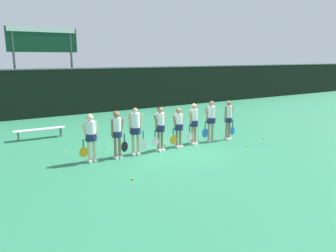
% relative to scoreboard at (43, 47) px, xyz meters
% --- Properties ---
extents(ground_plane, '(140.00, 140.00, 0.00)m').
position_rel_scoreboard_xyz_m(ground_plane, '(2.24, -10.55, -4.16)').
color(ground_plane, '#2D7F56').
extents(fence_windscreen, '(60.00, 0.08, 2.91)m').
position_rel_scoreboard_xyz_m(fence_windscreen, '(2.24, -0.80, -2.69)').
color(fence_windscreen, black).
rests_on(fence_windscreen, ground_plane).
extents(scoreboard, '(4.05, 0.15, 5.29)m').
position_rel_scoreboard_xyz_m(scoreboard, '(0.00, 0.00, 0.00)').
color(scoreboard, '#515156').
rests_on(scoreboard, ground_plane).
extents(bench_courtside, '(2.18, 0.43, 0.44)m').
position_rel_scoreboard_xyz_m(bench_courtside, '(-1.66, -6.11, -3.78)').
color(bench_courtside, silver).
rests_on(bench_courtside, ground_plane).
extents(player_0, '(0.68, 0.39, 1.68)m').
position_rel_scoreboard_xyz_m(player_0, '(-0.82, -10.53, -3.15)').
color(player_0, beige).
rests_on(player_0, ground_plane).
extents(player_1, '(0.63, 0.35, 1.71)m').
position_rel_scoreboard_xyz_m(player_1, '(0.12, -10.59, -3.14)').
color(player_1, '#8C664C').
rests_on(player_1, ground_plane).
extents(player_2, '(0.66, 0.39, 1.78)m').
position_rel_scoreboard_xyz_m(player_2, '(0.83, -10.61, -3.10)').
color(player_2, tan).
rests_on(player_2, ground_plane).
extents(player_3, '(0.65, 0.36, 1.73)m').
position_rel_scoreboard_xyz_m(player_3, '(1.86, -10.62, -3.14)').
color(player_3, '#8C664C').
rests_on(player_3, ground_plane).
extents(player_4, '(0.65, 0.36, 1.60)m').
position_rel_scoreboard_xyz_m(player_4, '(2.74, -10.56, -3.22)').
color(player_4, '#8C664C').
rests_on(player_4, ground_plane).
extents(player_5, '(0.63, 0.34, 1.71)m').
position_rel_scoreboard_xyz_m(player_5, '(3.52, -10.52, -3.16)').
color(player_5, tan).
rests_on(player_5, ground_plane).
extents(player_6, '(0.69, 0.39, 1.77)m').
position_rel_scoreboard_xyz_m(player_6, '(4.45, -10.47, -3.10)').
color(player_6, tan).
rests_on(player_6, ground_plane).
extents(player_7, '(0.63, 0.34, 1.71)m').
position_rel_scoreboard_xyz_m(player_7, '(5.30, -10.63, -3.16)').
color(player_7, '#8C664C').
rests_on(player_7, ground_plane).
extents(tennis_ball_0, '(0.07, 0.07, 0.07)m').
position_rel_scoreboard_xyz_m(tennis_ball_0, '(0.27, -9.16, -4.12)').
color(tennis_ball_0, '#CCE033').
rests_on(tennis_ball_0, ground_plane).
extents(tennis_ball_1, '(0.06, 0.06, 0.06)m').
position_rel_scoreboard_xyz_m(tennis_ball_1, '(4.93, -9.59, -4.13)').
color(tennis_ball_1, '#CCE033').
rests_on(tennis_ball_1, ground_plane).
extents(tennis_ball_2, '(0.07, 0.07, 0.07)m').
position_rel_scoreboard_xyz_m(tennis_ball_2, '(2.45, -10.01, -4.12)').
color(tennis_ball_2, '#CCE033').
rests_on(tennis_ball_2, ground_plane).
extents(tennis_ball_3, '(0.07, 0.07, 0.07)m').
position_rel_scoreboard_xyz_m(tennis_ball_3, '(-1.31, -8.80, -4.12)').
color(tennis_ball_3, '#CCE033').
rests_on(tennis_ball_3, ground_plane).
extents(tennis_ball_4, '(0.07, 0.07, 0.07)m').
position_rel_scoreboard_xyz_m(tennis_ball_4, '(5.75, -9.77, -4.12)').
color(tennis_ball_4, '#CCE033').
rests_on(tennis_ball_4, ground_plane).
extents(tennis_ball_5, '(0.06, 0.06, 0.06)m').
position_rel_scoreboard_xyz_m(tennis_ball_5, '(3.89, -10.35, -4.13)').
color(tennis_ball_5, '#CCE033').
rests_on(tennis_ball_5, ground_plane).
extents(tennis_ball_6, '(0.07, 0.07, 0.07)m').
position_rel_scoreboard_xyz_m(tennis_ball_6, '(-0.35, -12.79, -4.12)').
color(tennis_ball_6, '#CCE033').
rests_on(tennis_ball_6, ground_plane).
extents(tennis_ball_7, '(0.06, 0.06, 0.06)m').
position_rel_scoreboard_xyz_m(tennis_ball_7, '(5.16, -11.91, -4.13)').
color(tennis_ball_7, '#CCE033').
rests_on(tennis_ball_7, ground_plane).
extents(tennis_ball_8, '(0.07, 0.07, 0.07)m').
position_rel_scoreboard_xyz_m(tennis_ball_8, '(6.77, -11.33, -4.12)').
color(tennis_ball_8, '#CCE033').
rests_on(tennis_ball_8, ground_plane).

